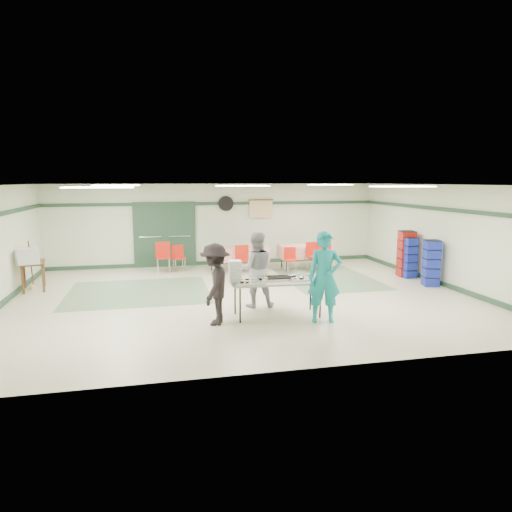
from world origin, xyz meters
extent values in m
plane|color=#BEB499|center=(0.00, 0.00, 0.00)|extent=(11.00, 11.00, 0.00)
plane|color=silver|center=(0.00, 0.00, 2.70)|extent=(11.00, 11.00, 0.00)
plane|color=beige|center=(0.00, 4.50, 1.35)|extent=(11.00, 0.00, 11.00)
plane|color=beige|center=(0.00, -4.50, 1.35)|extent=(11.00, 0.00, 11.00)
plane|color=beige|center=(5.50, 0.00, 1.35)|extent=(0.00, 9.00, 9.00)
cube|color=#203C29|center=(0.00, 4.47, 2.05)|extent=(11.00, 0.06, 0.10)
cube|color=#203C29|center=(0.00, 4.47, 0.06)|extent=(11.00, 0.06, 0.12)
cube|color=#203C29|center=(5.47, 0.00, 2.05)|extent=(0.06, 9.00, 0.10)
cube|color=#203C29|center=(5.47, 0.00, 0.06)|extent=(0.06, 9.00, 0.12)
cube|color=#62835F|center=(-2.50, 1.00, 0.00)|extent=(3.50, 3.00, 0.01)
cube|color=#62835F|center=(2.80, 1.50, 0.00)|extent=(2.50, 3.50, 0.01)
cube|color=gray|center=(-2.20, 4.44, 1.05)|extent=(0.90, 0.06, 2.10)
cube|color=gray|center=(-1.25, 4.44, 1.05)|extent=(0.90, 0.06, 2.10)
cube|color=#203C29|center=(-1.73, 4.42, 1.05)|extent=(2.00, 0.03, 2.15)
cylinder|color=black|center=(0.30, 4.44, 2.05)|extent=(0.50, 0.10, 0.50)
cube|color=#DBC089|center=(1.50, 4.44, 1.85)|extent=(0.80, 0.02, 0.60)
cube|color=#B2B2AD|center=(0.39, -1.76, 0.74)|extent=(1.94, 0.81, 0.04)
cylinder|color=black|center=(-0.45, -2.07, 0.36)|extent=(0.04, 0.04, 0.72)
cylinder|color=black|center=(1.22, -2.09, 0.36)|extent=(0.04, 0.04, 0.72)
cylinder|color=black|center=(-0.44, -1.44, 0.36)|extent=(0.04, 0.04, 0.72)
cylinder|color=black|center=(1.23, -1.46, 0.36)|extent=(0.04, 0.04, 0.72)
cube|color=silver|center=(0.94, -1.78, 0.77)|extent=(0.64, 0.49, 0.02)
cube|color=silver|center=(0.33, -1.65, 0.77)|extent=(0.64, 0.49, 0.02)
cube|color=silver|center=(-0.22, -1.88, 0.77)|extent=(0.60, 0.46, 0.02)
cube|color=black|center=(0.42, -1.74, 0.80)|extent=(0.47, 0.30, 0.08)
cube|color=white|center=(-0.48, -1.72, 0.98)|extent=(0.25, 0.23, 0.44)
imported|color=teal|center=(1.21, -2.33, 0.91)|extent=(0.75, 0.58, 1.82)
imported|color=gray|center=(0.12, -0.93, 0.85)|extent=(0.89, 0.74, 1.70)
imported|color=black|center=(-0.94, -2.01, 0.80)|extent=(0.90, 1.17, 1.60)
cube|color=red|center=(2.66, 3.14, 0.74)|extent=(1.70, 0.76, 0.05)
cube|color=red|center=(2.66, 3.14, 0.55)|extent=(1.70, 0.78, 0.40)
cylinder|color=black|center=(1.96, 2.85, 0.36)|extent=(0.04, 0.04, 0.72)
cylinder|color=black|center=(3.36, 2.87, 0.36)|extent=(0.04, 0.04, 0.72)
cylinder|color=black|center=(1.95, 3.41, 0.36)|extent=(0.04, 0.04, 0.72)
cylinder|color=black|center=(3.35, 3.44, 0.36)|extent=(0.04, 0.04, 0.72)
cube|color=red|center=(0.46, 3.14, 0.74)|extent=(1.91, 0.96, 0.05)
cube|color=red|center=(0.46, 3.14, 0.55)|extent=(1.91, 0.98, 0.40)
cylinder|color=black|center=(-0.28, 2.77, 0.36)|extent=(0.04, 0.04, 0.72)
cylinder|color=black|center=(1.25, 2.90, 0.36)|extent=(0.04, 0.04, 0.72)
cylinder|color=black|center=(-0.34, 3.38, 0.36)|extent=(0.04, 0.04, 0.72)
cylinder|color=black|center=(1.19, 3.52, 0.36)|extent=(0.04, 0.04, 0.72)
cube|color=red|center=(2.76, 2.49, 0.47)|extent=(0.53, 0.53, 0.04)
cube|color=red|center=(2.71, 2.68, 0.71)|extent=(0.42, 0.16, 0.43)
cylinder|color=silver|center=(2.65, 2.28, 0.22)|extent=(0.02, 0.02, 0.45)
cylinder|color=silver|center=(2.98, 2.37, 0.22)|extent=(0.02, 0.02, 0.45)
cylinder|color=silver|center=(2.55, 2.61, 0.22)|extent=(0.02, 0.02, 0.45)
cylinder|color=silver|center=(2.88, 2.70, 0.22)|extent=(0.02, 0.02, 0.45)
cube|color=red|center=(1.99, 2.49, 0.40)|extent=(0.38, 0.38, 0.04)
cube|color=red|center=(2.00, 2.65, 0.60)|extent=(0.36, 0.05, 0.36)
cylinder|color=silver|center=(1.84, 2.35, 0.19)|extent=(0.02, 0.02, 0.38)
cylinder|color=silver|center=(2.13, 2.34, 0.19)|extent=(0.02, 0.02, 0.38)
cylinder|color=silver|center=(1.85, 2.64, 0.19)|extent=(0.02, 0.02, 0.38)
cylinder|color=silver|center=(2.15, 2.63, 0.19)|extent=(0.02, 0.02, 0.38)
cube|color=red|center=(3.12, 2.49, 0.45)|extent=(0.45, 0.45, 0.04)
cube|color=red|center=(3.14, 2.67, 0.67)|extent=(0.41, 0.09, 0.41)
cylinder|color=silver|center=(2.94, 2.35, 0.21)|extent=(0.02, 0.02, 0.43)
cylinder|color=silver|center=(3.26, 2.31, 0.21)|extent=(0.02, 0.02, 0.43)
cylinder|color=silver|center=(2.98, 2.67, 0.21)|extent=(0.02, 0.02, 0.43)
cylinder|color=silver|center=(3.30, 2.63, 0.21)|extent=(0.02, 0.02, 0.43)
cube|color=red|center=(0.52, 2.49, 0.45)|extent=(0.46, 0.46, 0.04)
cube|color=red|center=(0.50, 2.67, 0.68)|extent=(0.41, 0.09, 0.41)
cylinder|color=silver|center=(0.38, 2.31, 0.22)|extent=(0.02, 0.02, 0.43)
cylinder|color=silver|center=(0.71, 2.35, 0.22)|extent=(0.02, 0.02, 0.43)
cylinder|color=silver|center=(0.34, 2.63, 0.22)|extent=(0.02, 0.02, 0.43)
cylinder|color=silver|center=(0.66, 2.68, 0.22)|extent=(0.02, 0.02, 0.43)
cube|color=red|center=(-1.34, 3.54, 0.41)|extent=(0.44, 0.44, 0.04)
cube|color=red|center=(-1.38, 3.71, 0.62)|extent=(0.38, 0.11, 0.38)
cylinder|color=silver|center=(-1.46, 3.36, 0.20)|extent=(0.02, 0.02, 0.39)
cylinder|color=silver|center=(-1.17, 3.42, 0.20)|extent=(0.02, 0.02, 0.39)
cylinder|color=silver|center=(-1.52, 3.66, 0.20)|extent=(0.02, 0.02, 0.39)
cylinder|color=silver|center=(-1.22, 3.72, 0.20)|extent=(0.02, 0.02, 0.39)
cube|color=red|center=(-1.82, 3.34, 0.48)|extent=(0.45, 0.45, 0.04)
cube|color=red|center=(-1.83, 3.54, 0.72)|extent=(0.44, 0.05, 0.44)
cylinder|color=silver|center=(-1.99, 3.16, 0.23)|extent=(0.02, 0.02, 0.46)
cylinder|color=silver|center=(-1.64, 3.17, 0.23)|extent=(0.02, 0.02, 0.46)
cylinder|color=silver|center=(-2.00, 3.51, 0.23)|extent=(0.02, 0.02, 0.46)
cylinder|color=silver|center=(-1.65, 3.52, 0.23)|extent=(0.02, 0.02, 0.46)
cube|color=#19309A|center=(5.15, 1.11, 0.59)|extent=(0.40, 0.40, 1.19)
cube|color=maroon|center=(5.15, 1.28, 0.68)|extent=(0.47, 0.47, 1.36)
cube|color=#19309A|center=(5.15, 0.01, 0.62)|extent=(0.46, 0.46, 1.25)
cube|color=brown|center=(-5.15, 1.84, 0.72)|extent=(0.74, 1.00, 0.05)
cube|color=brown|center=(-5.31, 1.43, 0.35)|extent=(0.05, 0.05, 0.70)
cube|color=brown|center=(-4.85, 1.52, 0.35)|extent=(0.05, 0.05, 0.70)
cube|color=brown|center=(-5.45, 2.16, 0.35)|extent=(0.05, 0.05, 0.70)
cube|color=brown|center=(-4.99, 2.24, 0.35)|extent=(0.05, 0.05, 0.70)
cube|color=silver|center=(-5.15, 1.53, 0.94)|extent=(0.58, 0.54, 0.39)
cylinder|color=brown|center=(-5.23, 2.00, 0.65)|extent=(0.04, 0.21, 1.25)
camera|label=1|loc=(-2.05, -10.67, 2.80)|focal=32.00mm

